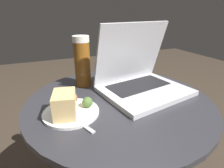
# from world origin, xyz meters

# --- Properties ---
(table) EXTENTS (0.68, 0.68, 0.58)m
(table) POSITION_xyz_m (0.00, 0.00, 0.39)
(table) COLOR black
(table) RESTS_ON ground_plane
(laptop) EXTENTS (0.36, 0.31, 0.27)m
(laptop) POSITION_xyz_m (0.11, 0.04, 0.63)
(laptop) COLOR silver
(laptop) RESTS_ON table
(beer_glass) EXTENTS (0.07, 0.07, 0.21)m
(beer_glass) POSITION_xyz_m (-0.09, 0.18, 0.69)
(beer_glass) COLOR brown
(beer_glass) RESTS_ON table
(snack_plate) EXTENTS (0.18, 0.18, 0.08)m
(snack_plate) POSITION_xyz_m (-0.19, -0.05, 0.61)
(snack_plate) COLOR white
(snack_plate) RESTS_ON table
(fork) EXTENTS (0.09, 0.18, 0.00)m
(fork) POSITION_xyz_m (-0.19, -0.07, 0.58)
(fork) COLOR #B2B2B7
(fork) RESTS_ON table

